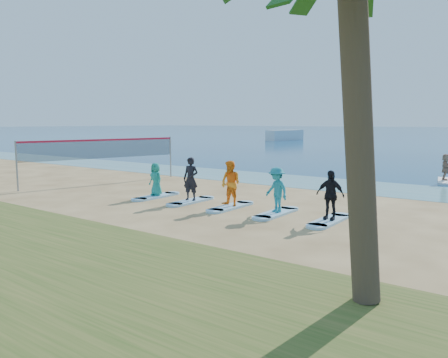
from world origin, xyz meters
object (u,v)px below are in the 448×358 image
Objects in this scene: paddleboarder at (446,167)px; student_4 at (330,195)px; surfboard_3 at (276,213)px; student_3 at (277,190)px; student_1 at (191,179)px; surfboard_0 at (156,196)px; surfboard_1 at (191,201)px; student_0 at (156,179)px; volleyball_net at (102,149)px; boat_offshore_a at (285,140)px; surfboard_2 at (231,207)px; surfboard_4 at (329,221)px; student_2 at (231,183)px; paddleboard at (445,181)px.

paddleboarder is 13.49m from student_4.
surfboard_3 is 0.88m from student_3.
student_4 is at bearing -12.79° from student_1.
surfboard_0 is 1.00× the size of surfboard_1.
volleyball_net is at bearing 170.41° from student_0.
surfboard_1 is (27.21, -58.62, 0.04)m from boat_offshore_a.
surfboard_3 is (6.26, 0.00, 0.00)m from surfboard_0.
student_1 is at bearing 5.84° from student_0.
boat_offshore_a is at bearing 113.20° from surfboard_0.
surfboard_2 is 2.09m from surfboard_3.
volleyball_net is 14.31m from surfboard_4.
paddleboarder reaches higher than surfboard_1.
student_2 is (4.17, 0.00, 0.95)m from surfboard_0.
surfboard_4 is at bearing 0.00° from surfboard_2.
volleyball_net reaches higher than student_4.
paddleboard is 0.81m from paddleboarder.
paddleboarder is 13.52m from surfboard_4.
paddleboarder is (0.00, 0.00, 0.81)m from paddleboard.
student_3 is at bearing 5.84° from student_0.
student_1 reaches higher than student_4.
paddleboard is at bearing 37.50° from volleyball_net.
student_1 is 4.28m from surfboard_3.
student_4 is at bearing 20.50° from student_3.
surfboard_4 is at bearing -12.79° from student_1.
volleyball_net reaches higher than paddleboarder.
student_3 is at bearing -7.53° from volleyball_net.
student_4 reaches higher than surfboard_2.
volleyball_net is at bearing 170.91° from surfboard_2.
student_0 is at bearing 180.00° from surfboard_1.
paddleboarder is 15.42m from student_1.
student_4 reaches higher than student_0.
student_1 is 6.33m from surfboard_4.
surfboard_0 is 4.17m from surfboard_2.
surfboard_4 is 0.90m from student_4.
boat_offshore_a reaches higher than surfboard_4.
boat_offshore_a is 63.79m from student_0.
volleyball_net is 8.05m from student_1.
boat_offshore_a reaches higher than paddleboard.
paddleboarder is 0.68× the size of surfboard_4.
student_2 reaches higher than surfboard_1.
student_0 is (25.13, -58.62, 0.84)m from boat_offshore_a.
student_3 is 2.09m from student_4.
surfboard_3 is 1.31× the size of student_3.
student_1 reaches higher than surfboard_3.
boat_offshore_a is 4.58× the size of student_2.
student_0 is 8.38m from surfboard_4.
surfboard_1 is 1.31× the size of student_3.
surfboard_1 is at bearing 0.00° from surfboard_0.
surfboard_4 is (-1.33, -13.43, -0.82)m from paddleboarder.
surfboard_3 is 1.00× the size of surfboard_4.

